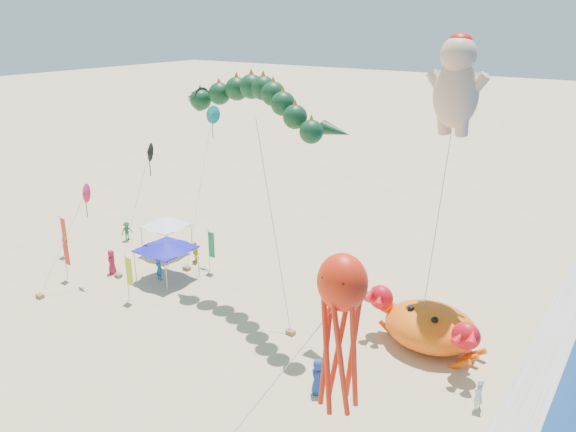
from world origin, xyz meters
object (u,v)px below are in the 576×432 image
object	(u,v)px
dragon_kite	(253,108)
octopus_kite	(341,321)
canopy_white	(166,223)
crab_inflatable	(430,326)
canopy_blue	(166,246)
cherub_kite	(457,83)

from	to	relation	value
dragon_kite	octopus_kite	world-z (taller)	dragon_kite
dragon_kite	canopy_white	world-z (taller)	dragon_kite
canopy_white	dragon_kite	bearing A→B (deg)	-12.58
crab_inflatable	canopy_blue	distance (m)	18.39
octopus_kite	canopy_white	size ratio (longest dim) A/B	2.83
dragon_kite	cherub_kite	bearing A→B (deg)	21.28
octopus_kite	dragon_kite	bearing A→B (deg)	141.48
cherub_kite	octopus_kite	distance (m)	14.87
canopy_white	crab_inflatable	bearing A→B (deg)	-3.02
cherub_kite	octopus_kite	xyz separation A→B (m)	(0.55, -12.62, -7.85)
crab_inflatable	canopy_white	world-z (taller)	crab_inflatable
cherub_kite	canopy_blue	xyz separation A→B (m)	(-17.49, -4.84, -11.65)
cherub_kite	canopy_white	size ratio (longest dim) A/B	5.18
crab_inflatable	cherub_kite	xyz separation A→B (m)	(-0.76, 2.79, 12.76)
dragon_kite	canopy_blue	bearing A→B (deg)	-173.36
canopy_white	canopy_blue	bearing A→B (deg)	-43.76
cherub_kite	octopus_kite	bearing A→B (deg)	-87.52
canopy_blue	canopy_white	size ratio (longest dim) A/B	1.13
octopus_kite	canopy_white	distance (m)	24.31
crab_inflatable	canopy_white	size ratio (longest dim) A/B	2.16
crab_inflatable	dragon_kite	distance (m)	15.67
crab_inflatable	octopus_kite	distance (m)	10.99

